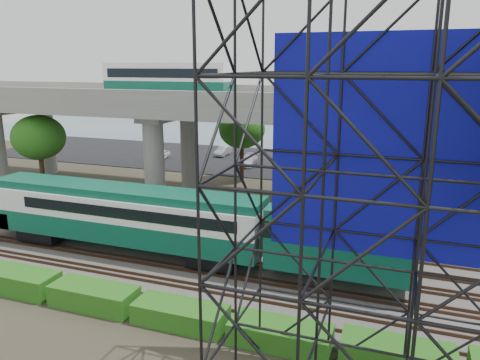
% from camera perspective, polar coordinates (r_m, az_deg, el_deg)
% --- Properties ---
extents(ground, '(140.00, 140.00, 0.00)m').
position_cam_1_polar(ground, '(27.77, -5.01, -12.39)').
color(ground, '#474233').
rests_on(ground, ground).
extents(ballast_bed, '(90.00, 12.00, 0.20)m').
position_cam_1_polar(ballast_bed, '(29.37, -3.34, -10.61)').
color(ballast_bed, slate).
rests_on(ballast_bed, ground).
extents(service_road, '(90.00, 5.00, 0.08)m').
position_cam_1_polar(service_road, '(36.77, 1.91, -5.51)').
color(service_road, black).
rests_on(service_road, ground).
extents(parking_lot, '(90.00, 18.00, 0.08)m').
position_cam_1_polar(parking_lot, '(58.77, 9.06, 1.77)').
color(parking_lot, black).
rests_on(parking_lot, ground).
extents(harbor_water, '(140.00, 40.00, 0.03)m').
position_cam_1_polar(harbor_water, '(80.15, 12.12, 4.86)').
color(harbor_water, '#415F6B').
rests_on(harbor_water, ground).
extents(rail_tracks, '(90.00, 9.52, 0.16)m').
position_cam_1_polar(rail_tracks, '(29.29, -3.35, -10.29)').
color(rail_tracks, '#472D1E').
rests_on(rail_tracks, ballast_bed).
extents(commuter_train, '(29.30, 3.06, 4.30)m').
position_cam_1_polar(commuter_train, '(30.17, -10.81, -4.49)').
color(commuter_train, black).
rests_on(commuter_train, rail_tracks).
extents(overpass, '(80.00, 12.00, 12.40)m').
position_cam_1_polar(overpass, '(40.35, 3.43, 8.14)').
color(overpass, '#9E9B93').
rests_on(overpass, ground).
extents(scaffold_tower, '(9.36, 6.36, 15.00)m').
position_cam_1_polar(scaffold_tower, '(15.31, 15.54, -4.98)').
color(scaffold_tower, black).
rests_on(scaffold_tower, ground).
extents(hedge_strip, '(34.60, 1.80, 1.20)m').
position_cam_1_polar(hedge_strip, '(23.71, -7.28, -15.85)').
color(hedge_strip, '#1F6216').
rests_on(hedge_strip, ground).
extents(trees, '(40.94, 16.94, 7.69)m').
position_cam_1_polar(trees, '(42.12, -1.68, 4.78)').
color(trees, '#382314').
rests_on(trees, ground).
extents(suv, '(5.54, 3.17, 1.46)m').
position_cam_1_polar(suv, '(36.84, -1.39, -4.21)').
color(suv, black).
rests_on(suv, service_road).
extents(parked_cars, '(39.86, 9.62, 1.28)m').
position_cam_1_polar(parked_cars, '(58.29, 9.91, 2.28)').
color(parked_cars, white).
rests_on(parked_cars, parking_lot).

